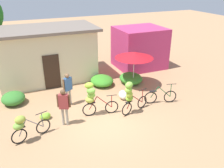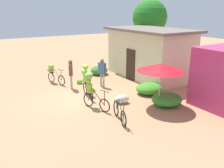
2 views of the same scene
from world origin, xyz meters
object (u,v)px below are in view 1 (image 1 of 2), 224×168
Objects in this scene: banana_pile_on_ground at (45,116)px; person_vendor at (64,104)px; produce_sack at (123,95)px; bicycle_leftmost at (24,126)px; person_bystander at (68,86)px; building_low at (46,54)px; market_umbrella at (134,55)px; shop_pink at (139,48)px; bicycle_near_pile at (93,97)px; bicycle_by_shop at (161,97)px; bicycle_center_loaded at (131,95)px.

banana_pile_on_ground is 0.35× the size of person_vendor.
produce_sack is 0.41× the size of person_vendor.
person_bystander reaches higher than bicycle_leftmost.
building_low is 5.38m from market_umbrella.
building_low reaches higher than bicycle_leftmost.
building_low reaches higher than shop_pink.
shop_pink reaches higher than bicycle_near_pile.
building_low is 7.33m from bicycle_by_shop.
building_low reaches higher than person_bystander.
building_low is at bearing 130.43° from bicycle_by_shop.
person_bystander is (-6.02, -3.62, -0.35)m from shop_pink.
person_vendor reaches higher than person_bystander.
bicycle_near_pile is at bearing 176.57° from bicycle_by_shop.
shop_pink is 8.50m from person_vendor.
person_bystander reaches higher than bicycle_near_pile.
bicycle_by_shop is (0.29, -2.41, -1.56)m from market_umbrella.
produce_sack is at bearing 26.02° from bicycle_near_pile.
shop_pink is at bearing 31.56° from banana_pile_on_ground.
market_umbrella is at bearing 10.44° from person_bystander.
bicycle_near_pile is (3.07, 0.78, 0.26)m from bicycle_leftmost.
bicycle_near_pile reaches higher than bicycle_leftmost.
produce_sack is at bearing 142.52° from bicycle_by_shop.
bicycle_leftmost is 0.93× the size of person_bystander.
bicycle_leftmost is (-8.30, -5.85, -0.66)m from shop_pink.
banana_pile_on_ground is at bearing -101.62° from building_low.
market_umbrella is at bearing 96.89° from bicycle_by_shop.
bicycle_by_shop is 4.69m from person_bystander.
person_vendor reaches higher than bicycle_center_loaded.
bicycle_center_loaded is 3.14m from person_bystander.
person_bystander is at bearing -84.77° from building_low.
bicycle_center_loaded is at bearing -122.60° from shop_pink.
person_vendor is (-3.03, 0.26, 0.09)m from bicycle_center_loaded.
bicycle_near_pile is at bearing 14.17° from bicycle_leftmost.
market_umbrella is at bearing 27.98° from person_vendor.
bicycle_near_pile is 1.04× the size of bicycle_by_shop.
bicycle_leftmost is 2.65× the size of banana_pile_on_ground.
bicycle_leftmost reaches higher than produce_sack.
market_umbrella reaches higher than bicycle_center_loaded.
bicycle_near_pile is 2.34m from banana_pile_on_ground.
person_bystander is at bearing 170.27° from produce_sack.
banana_pile_on_ground is (-3.76, 1.09, -0.82)m from bicycle_center_loaded.
market_umbrella reaches higher than person_bystander.
bicycle_leftmost is 3.20m from person_bystander.
bicycle_center_loaded is at bearing -120.50° from market_umbrella.
shop_pink is 5.39× the size of banana_pile_on_ground.
person_vendor is at bearing -179.40° from bicycle_by_shop.
bicycle_center_loaded reaches higher than produce_sack.
shop_pink is 1.91× the size of bicycle_center_loaded.
person_vendor is at bearing -159.87° from produce_sack.
banana_pile_on_ground is 4.13m from produce_sack.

